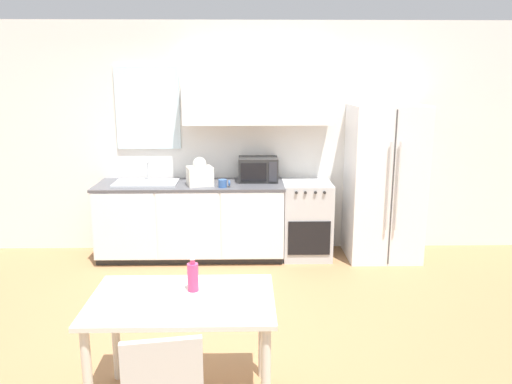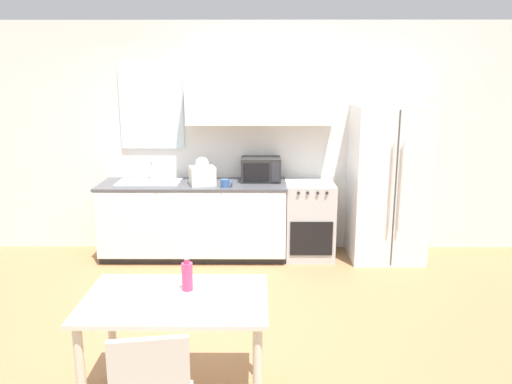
% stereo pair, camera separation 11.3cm
% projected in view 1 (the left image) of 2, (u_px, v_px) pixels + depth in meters
% --- Properties ---
extents(ground_plane, '(12.00, 12.00, 0.00)m').
position_uv_depth(ground_plane, '(213.00, 324.00, 4.28)').
color(ground_plane, '#9E7047').
extents(wall_back, '(12.00, 0.38, 2.70)m').
position_uv_depth(wall_back, '(226.00, 132.00, 5.90)').
color(wall_back, silver).
rests_on(wall_back, ground_plane).
extents(kitchen_counter, '(2.14, 0.68, 0.88)m').
position_uv_depth(kitchen_counter, '(191.00, 220.00, 5.80)').
color(kitchen_counter, '#333333').
rests_on(kitchen_counter, ground_plane).
extents(oven_range, '(0.55, 0.63, 0.89)m').
position_uv_depth(oven_range, '(306.00, 219.00, 5.84)').
color(oven_range, '#B7BABC').
rests_on(oven_range, ground_plane).
extents(refrigerator, '(0.81, 0.73, 1.77)m').
position_uv_depth(refrigerator, '(384.00, 183.00, 5.72)').
color(refrigerator, white).
rests_on(refrigerator, ground_plane).
extents(kitchen_sink, '(0.71, 0.42, 0.24)m').
position_uv_depth(kitchen_sink, '(146.00, 182.00, 5.69)').
color(kitchen_sink, '#B7BABC').
rests_on(kitchen_sink, kitchen_counter).
extents(microwave, '(0.45, 0.35, 0.28)m').
position_uv_depth(microwave, '(258.00, 169.00, 5.80)').
color(microwave, '#282828').
rests_on(microwave, kitchen_counter).
extents(coffee_mug, '(0.13, 0.09, 0.09)m').
position_uv_depth(coffee_mug, '(223.00, 183.00, 5.49)').
color(coffee_mug, '#335999').
rests_on(coffee_mug, kitchen_counter).
extents(grocery_bag_0, '(0.33, 0.30, 0.32)m').
position_uv_depth(grocery_bag_0, '(200.00, 174.00, 5.58)').
color(grocery_bag_0, silver).
rests_on(grocery_bag_0, kitchen_counter).
extents(dining_table, '(1.14, 0.73, 0.75)m').
position_uv_depth(dining_table, '(182.00, 315.00, 3.09)').
color(dining_table, beige).
rests_on(dining_table, ground_plane).
extents(drink_bottle, '(0.07, 0.07, 0.23)m').
position_uv_depth(drink_bottle, '(193.00, 276.00, 3.15)').
color(drink_bottle, '#DB386B').
rests_on(drink_bottle, dining_table).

